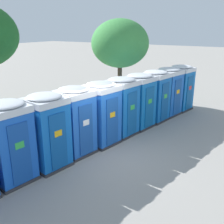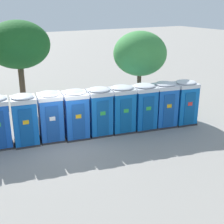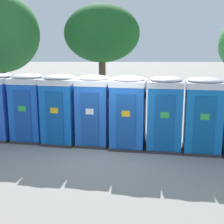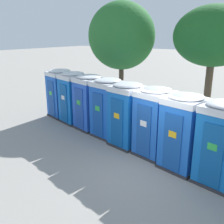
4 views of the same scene
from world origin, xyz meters
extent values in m
plane|color=gray|center=(0.00, 0.00, 0.00)|extent=(120.00, 120.00, 0.00)
cube|color=#2D2D33|center=(-4.23, 1.42, 0.05)|extent=(1.44, 1.43, 0.10)
cube|color=black|center=(-3.65, 1.29, 1.89)|extent=(0.10, 0.36, 0.20)
cube|color=#2D2D33|center=(-2.98, 1.20, 0.05)|extent=(1.36, 1.37, 0.10)
cube|color=blue|center=(-2.98, 1.20, 1.15)|extent=(1.30, 1.31, 2.10)
cube|color=#13459E|center=(-3.08, 0.63, 1.07)|extent=(0.62, 0.13, 1.85)
cube|color=green|center=(-3.08, 0.61, 1.35)|extent=(0.28, 0.05, 0.20)
cube|color=black|center=(-2.41, 1.11, 1.89)|extent=(0.08, 0.36, 0.20)
cube|color=silver|center=(-2.98, 1.20, 2.30)|extent=(1.34, 1.35, 0.20)
ellipsoid|color=silver|center=(-2.98, 1.20, 2.45)|extent=(1.27, 1.28, 0.18)
cube|color=#2D2D33|center=(-1.76, 0.87, 0.05)|extent=(1.37, 1.38, 0.10)
cube|color=blue|center=(-1.76, 0.87, 1.15)|extent=(1.31, 1.31, 2.10)
cube|color=#0D4A96|center=(-1.86, 0.29, 1.07)|extent=(0.62, 0.13, 1.85)
cube|color=yellow|center=(-1.86, 0.28, 1.35)|extent=(0.28, 0.05, 0.20)
cube|color=black|center=(-1.19, 0.78, 1.89)|extent=(0.08, 0.36, 0.20)
cube|color=silver|center=(-1.76, 0.87, 2.30)|extent=(1.35, 1.35, 0.20)
ellipsoid|color=silver|center=(-1.76, 0.87, 2.45)|extent=(1.28, 1.29, 0.18)
cube|color=#2D2D33|center=(-0.50, 0.72, 0.05)|extent=(1.37, 1.39, 0.10)
cube|color=blue|center=(-0.50, 0.72, 1.15)|extent=(1.31, 1.33, 2.10)
cube|color=#17489A|center=(-0.61, 0.14, 1.07)|extent=(0.61, 0.14, 1.85)
cube|color=white|center=(-0.61, 0.12, 1.35)|extent=(0.28, 0.06, 0.20)
cube|color=black|center=(0.06, 0.61, 1.89)|extent=(0.09, 0.36, 0.20)
cube|color=silver|center=(-0.50, 0.72, 2.30)|extent=(1.35, 1.36, 0.20)
ellipsoid|color=silver|center=(-0.50, 0.72, 2.45)|extent=(1.28, 1.30, 0.18)
cube|color=#2D2D33|center=(0.72, 0.38, 0.05)|extent=(1.40, 1.39, 0.10)
cube|color=blue|center=(0.72, 0.38, 1.15)|extent=(1.34, 1.33, 2.10)
cube|color=#164A9E|center=(0.61, -0.19, 1.07)|extent=(0.63, 0.14, 1.85)
cube|color=yellow|center=(0.61, -0.21, 1.35)|extent=(0.28, 0.06, 0.20)
cube|color=black|center=(1.30, 0.28, 1.89)|extent=(0.09, 0.36, 0.20)
cube|color=silver|center=(0.72, 0.38, 2.30)|extent=(1.38, 1.37, 0.20)
ellipsoid|color=silver|center=(0.72, 0.38, 2.45)|extent=(1.31, 1.30, 0.18)
cube|color=#2D2D33|center=(1.97, 0.19, 0.05)|extent=(1.38, 1.38, 0.10)
cube|color=blue|center=(1.97, 0.19, 1.15)|extent=(1.31, 1.31, 2.10)
cube|color=#0F4F97|center=(1.87, -0.39, 1.07)|extent=(0.62, 0.13, 1.85)
cube|color=green|center=(1.87, -0.41, 1.35)|extent=(0.28, 0.05, 0.20)
cube|color=black|center=(2.54, 0.09, 1.89)|extent=(0.08, 0.36, 0.20)
cube|color=silver|center=(1.97, 0.19, 2.30)|extent=(1.35, 1.35, 0.20)
ellipsoid|color=silver|center=(1.97, 0.19, 2.45)|extent=(1.29, 1.28, 0.18)
cube|color=#2D2D33|center=(3.20, -0.06, 0.05)|extent=(1.42, 1.39, 0.10)
cube|color=blue|center=(3.20, -0.06, 1.15)|extent=(1.35, 1.32, 2.10)
cube|color=#0C5195|center=(3.11, -0.64, 1.07)|extent=(0.64, 0.14, 1.85)
cube|color=green|center=(3.10, -0.66, 1.35)|extent=(0.28, 0.06, 0.20)
cube|color=black|center=(3.80, -0.16, 1.89)|extent=(0.09, 0.36, 0.20)
cube|color=silver|center=(3.20, -0.06, 2.30)|extent=(1.39, 1.36, 0.20)
ellipsoid|color=silver|center=(3.20, -0.06, 2.45)|extent=(1.32, 1.30, 0.18)
cylinder|color=#4C3826|center=(-5.52, 5.82, 1.54)|extent=(0.29, 0.29, 3.08)
ellipsoid|color=#286B2D|center=(-5.52, 5.82, 4.15)|extent=(3.90, 3.90, 3.91)
cylinder|color=brown|center=(-0.43, 6.43, 1.68)|extent=(0.37, 0.37, 3.36)
ellipsoid|color=#1E5B23|center=(-0.43, 6.43, 4.18)|extent=(3.93, 3.93, 2.99)
camera|label=1|loc=(-7.44, -5.15, 4.53)|focal=42.00mm
camera|label=2|loc=(-5.06, -13.54, 6.67)|focal=50.00mm
camera|label=3|loc=(0.25, -10.28, 3.56)|focal=50.00mm
camera|label=4|loc=(3.61, -7.30, 4.35)|focal=42.00mm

